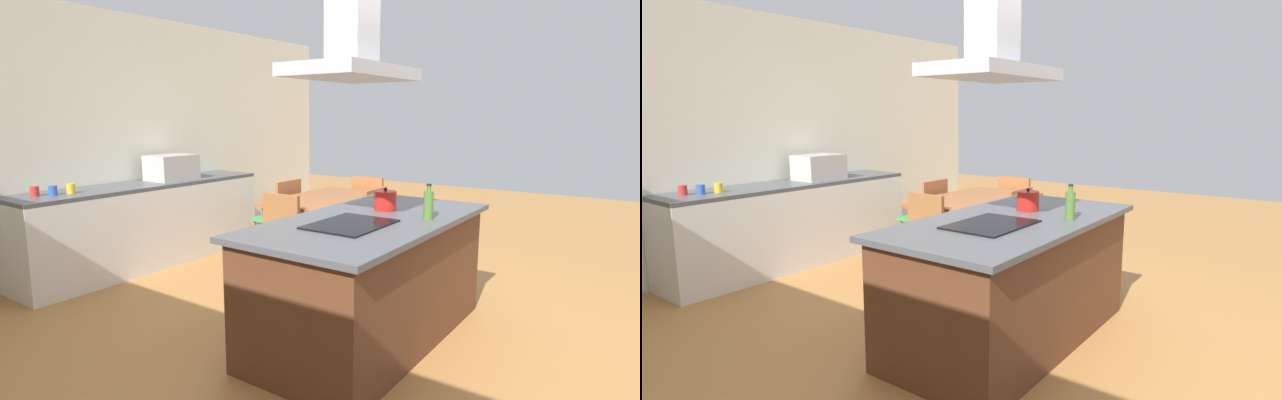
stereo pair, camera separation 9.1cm
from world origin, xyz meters
TOP-DOWN VIEW (x-y plane):
  - ground at (0.00, 1.50)m, footprint 16.00×16.00m
  - wall_back at (0.00, 3.25)m, footprint 7.20×0.10m
  - kitchen_island at (0.00, 0.00)m, footprint 2.09×1.04m
  - cooktop at (-0.28, 0.00)m, footprint 0.60×0.44m
  - tea_kettle at (0.33, 0.06)m, footprint 0.22×0.17m
  - olive_oil_bottle at (0.21, -0.34)m, footprint 0.07×0.07m
  - back_counter at (0.19, 2.88)m, footprint 2.75×0.62m
  - countertop_microwave at (0.56, 2.88)m, footprint 0.50×0.38m
  - coffee_mug_red at (-0.90, 2.95)m, footprint 0.08×0.08m
  - coffee_mug_blue at (-0.78, 2.87)m, footprint 0.08×0.08m
  - coffee_mug_yellow at (-0.63, 2.84)m, footprint 0.08×0.08m
  - dining_table at (1.32, 1.25)m, footprint 1.40×0.90m
  - chair_facing_back_wall at (1.32, 1.92)m, footprint 0.42×0.42m
  - chair_at_right_end at (2.24, 1.25)m, footprint 0.42×0.42m
  - chair_at_left_end at (0.41, 1.25)m, footprint 0.42×0.42m
  - chair_facing_island at (1.32, 0.59)m, footprint 0.42×0.42m
  - range_hood at (-0.28, 0.00)m, footprint 0.90×0.55m

SIDE VIEW (x-z plane):
  - ground at x=0.00m, z-range 0.00..0.00m
  - back_counter at x=0.19m, z-range 0.00..0.90m
  - kitchen_island at x=0.00m, z-range 0.00..0.90m
  - chair_facing_back_wall at x=1.32m, z-range 0.06..0.95m
  - chair_at_right_end at x=2.24m, z-range 0.06..0.95m
  - chair_at_left_end at x=0.41m, z-range 0.06..0.95m
  - chair_facing_island at x=1.32m, z-range 0.06..0.95m
  - dining_table at x=1.32m, z-range 0.29..1.04m
  - cooktop at x=-0.28m, z-range 0.90..0.91m
  - coffee_mug_red at x=-0.90m, z-range 0.90..0.99m
  - coffee_mug_blue at x=-0.78m, z-range 0.90..0.99m
  - coffee_mug_yellow at x=-0.63m, z-range 0.90..0.99m
  - tea_kettle at x=0.33m, z-range 0.89..1.06m
  - olive_oil_bottle at x=0.21m, z-range 0.88..1.13m
  - countertop_microwave at x=0.56m, z-range 0.90..1.18m
  - wall_back at x=0.00m, z-range 0.00..2.70m
  - range_hood at x=-0.28m, z-range 1.71..2.49m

